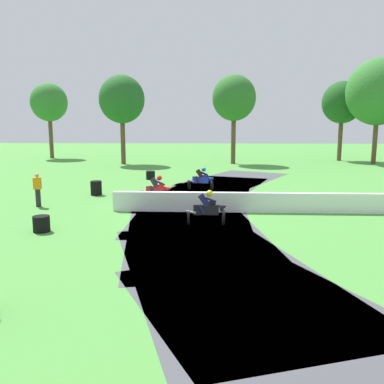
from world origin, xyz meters
name	(u,v)px	position (x,y,z in m)	size (l,w,h in m)	color
ground_plane	(192,211)	(0.00, 0.00, 0.00)	(120.00, 120.00, 0.00)	#4C933D
track_asphalt	(217,212)	(1.16, -0.01, 0.00)	(10.00, 32.50, 0.01)	#47474C
safety_barrier	(324,203)	(5.95, -0.07, 0.45)	(0.30, 19.14, 0.90)	white
motorcycle_lead_blue	(202,179)	(0.39, 6.12, 0.64)	(1.72, 1.03, 1.43)	black
motorcycle_chase_red	(157,189)	(-1.86, 2.31, 0.64)	(1.71, 0.94, 1.43)	black
motorcycle_trailing_black	(208,208)	(0.72, -2.36, 0.65)	(1.68, 0.75, 1.43)	black
tire_stack_near	(151,175)	(-3.33, 10.46, 0.30)	(0.63, 0.63, 0.60)	black
tire_stack_mid_a	(96,188)	(-5.51, 4.05, 0.40)	(0.62, 0.62, 0.80)	black
tire_stack_mid_b	(41,224)	(-5.49, -3.70, 0.30)	(0.62, 0.62, 0.60)	black
track_marshal	(38,190)	(-7.46, 0.81, 0.82)	(0.34, 0.24, 1.63)	#232328
tree_far_left	(378,92)	(16.94, 22.12, 6.85)	(5.98, 5.98, 10.00)	brown
tree_far_right	(49,103)	(-16.85, 27.37, 6.16)	(4.00, 4.00, 8.31)	brown
tree_mid_rise	(234,98)	(3.25, 21.83, 6.27)	(4.16, 4.16, 8.51)	brown
tree_behind_barrier	(122,100)	(-7.42, 21.10, 6.13)	(4.32, 4.32, 8.44)	brown
tree_distant	(342,103)	(14.68, 25.48, 6.01)	(4.12, 4.12, 8.21)	brown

